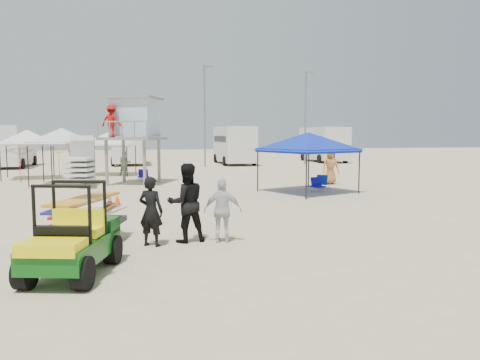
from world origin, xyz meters
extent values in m
plane|color=beige|center=(0.00, 0.00, 0.00)|extent=(140.00, 140.00, 0.00)
cube|color=#0C4D10|center=(-3.59, -1.07, 0.49)|extent=(1.65, 2.46, 0.40)
cube|color=#FFEB0D|center=(-3.59, -1.07, 0.74)|extent=(1.15, 0.87, 0.22)
cylinder|color=black|center=(-4.09, -1.88, 0.29)|extent=(0.39, 0.62, 0.58)
cube|color=black|center=(-3.59, 1.23, 0.50)|extent=(1.86, 2.32, 0.13)
cylinder|color=black|center=(-4.18, 1.23, 0.27)|extent=(0.34, 0.57, 0.53)
imported|color=black|center=(-2.09, 0.93, 0.82)|extent=(0.71, 0.64, 1.64)
imported|color=black|center=(-1.24, 1.18, 0.96)|extent=(1.04, 0.87, 1.92)
imported|color=silver|center=(-0.39, 0.93, 0.78)|extent=(0.98, 0.59, 1.56)
cylinder|color=gray|center=(-3.53, 13.99, 1.15)|extent=(0.17, 0.17, 2.31)
cube|color=gray|center=(-2.51, 15.00, 2.38)|extent=(3.64, 3.64, 0.15)
cube|color=#ADCBE0|center=(-2.51, 15.28, 3.46)|extent=(2.68, 2.53, 1.94)
imported|color=#B20F0F|center=(-3.25, 14.08, 3.26)|extent=(1.05, 0.60, 1.62)
cylinder|color=black|center=(3.50, 8.05, 0.97)|extent=(0.06, 0.06, 1.95)
pyramid|color=#102AB1|center=(5.08, 9.64, 2.70)|extent=(4.37, 4.37, 0.80)
cube|color=#102AB1|center=(5.08, 9.64, 1.90)|extent=(4.37, 4.37, 0.18)
cylinder|color=black|center=(-7.47, 14.43, 1.09)|extent=(0.06, 0.06, 2.18)
pyramid|color=silver|center=(-6.13, 15.77, 2.93)|extent=(3.05, 3.05, 0.80)
cube|color=silver|center=(-6.13, 15.77, 2.13)|extent=(3.05, 3.05, 0.18)
pyramid|color=white|center=(-8.54, 19.37, 2.87)|extent=(3.09, 3.09, 0.80)
cube|color=white|center=(-8.54, 19.37, 2.07)|extent=(3.09, 3.09, 0.18)
cylinder|color=black|center=(-5.47, 19.47, 0.99)|extent=(0.06, 0.06, 1.98)
pyramid|color=silver|center=(-4.06, 20.89, 2.73)|extent=(3.48, 3.48, 0.80)
cube|color=silver|center=(-4.06, 20.89, 1.93)|extent=(3.48, 3.48, 0.18)
imported|color=#AA122C|center=(-8.47, 17.07, 0.98)|extent=(2.74, 2.77, 1.96)
imported|color=yellow|center=(-6.92, 20.04, 0.95)|extent=(2.92, 2.93, 1.90)
cone|color=#FF3E08|center=(-3.07, 6.74, 0.25)|extent=(0.34, 0.34, 0.50)
cube|color=#170E9F|center=(-2.01, 16.65, 0.22)|extent=(0.67, 0.64, 0.06)
cube|color=#170E9F|center=(-2.01, 16.89, 0.42)|extent=(0.57, 0.33, 0.44)
cylinder|color=#B2B2B7|center=(-2.23, 16.45, 0.10)|extent=(0.03, 0.03, 0.20)
cube|color=#0F0E99|center=(5.71, 9.92, 0.22)|extent=(0.65, 0.62, 0.06)
cube|color=#0F0E99|center=(5.71, 10.16, 0.42)|extent=(0.57, 0.30, 0.44)
cylinder|color=#B2B2B7|center=(5.49, 9.72, 0.10)|extent=(0.03, 0.03, 0.20)
cube|color=#0F2FAA|center=(6.43, 11.04, 0.22)|extent=(0.74, 0.74, 0.06)
cube|color=#0F2FAA|center=(6.43, 11.28, 0.42)|extent=(0.50, 0.50, 0.44)
cylinder|color=#B2B2B7|center=(6.21, 10.84, 0.10)|extent=(0.03, 0.03, 0.20)
cube|color=silver|center=(-12.00, 30.00, 1.75)|extent=(2.50, 6.80, 3.00)
cube|color=black|center=(-12.00, 30.00, 2.20)|extent=(2.54, 5.44, 0.50)
cube|color=silver|center=(-3.00, 31.50, 1.75)|extent=(2.50, 6.50, 3.00)
cube|color=black|center=(-3.00, 31.50, 2.20)|extent=(2.54, 5.20, 0.50)
cylinder|color=black|center=(-4.25, 29.42, 0.40)|extent=(0.25, 0.80, 0.80)
cube|color=silver|center=(6.00, 30.00, 1.75)|extent=(2.50, 7.00, 3.00)
cube|color=black|center=(6.00, 30.00, 2.20)|extent=(2.54, 5.60, 0.50)
cylinder|color=black|center=(4.75, 27.76, 0.40)|extent=(0.25, 0.80, 0.80)
cube|color=silver|center=(15.00, 31.50, 1.75)|extent=(2.50, 6.60, 3.00)
cube|color=black|center=(15.00, 31.50, 2.20)|extent=(2.54, 5.28, 0.50)
cylinder|color=black|center=(13.75, 29.39, 0.40)|extent=(0.25, 0.80, 0.80)
cylinder|color=slate|center=(3.00, 27.00, 4.00)|extent=(0.14, 0.14, 8.00)
cylinder|color=slate|center=(12.00, 28.50, 4.00)|extent=(0.14, 0.14, 8.00)
imported|color=#B36E33|center=(7.51, 12.69, 0.92)|extent=(0.91, 0.61, 1.83)
imported|color=#5F8650|center=(-3.09, 20.53, 0.76)|extent=(0.81, 0.66, 1.53)
camera|label=1|loc=(-2.41, -10.02, 2.61)|focal=35.00mm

